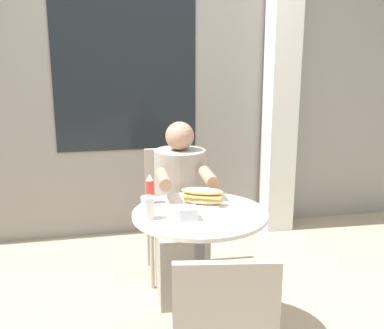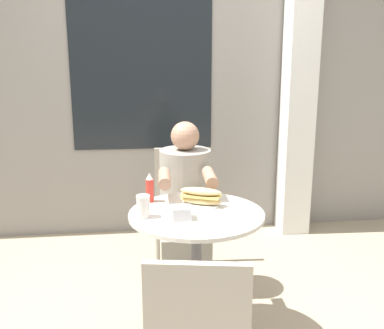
{
  "view_description": "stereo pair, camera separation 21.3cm",
  "coord_description": "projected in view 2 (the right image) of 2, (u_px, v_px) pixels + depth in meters",
  "views": [
    {
      "loc": [
        -0.48,
        -2.08,
        1.51
      ],
      "look_at": [
        0.0,
        0.19,
        0.93
      ],
      "focal_mm": 42.0,
      "sensor_mm": 36.0,
      "label": 1
    },
    {
      "loc": [
        -0.27,
        -2.11,
        1.51
      ],
      "look_at": [
        0.0,
        0.19,
        0.93
      ],
      "focal_mm": 42.0,
      "sensor_mm": 36.0,
      "label": 2
    }
  ],
  "objects": [
    {
      "name": "lattice_pillar",
      "position": [
        299.0,
        92.0,
        3.68
      ],
      "size": [
        0.24,
        0.24,
        2.4
      ],
      "color": "silver",
      "rests_on": "ground_plane"
    },
    {
      "name": "napkin_box",
      "position": [
        182.0,
        213.0,
        2.16
      ],
      "size": [
        0.09,
        0.09,
        0.06
      ],
      "rotation": [
        0.0,
        0.0,
        -0.04
      ],
      "color": "silver",
      "rests_on": "cafe_table"
    },
    {
      "name": "sandwich_on_plate",
      "position": [
        201.0,
        197.0,
        2.34
      ],
      "size": [
        0.23,
        0.19,
        0.1
      ],
      "rotation": [
        0.0,
        0.0,
        -0.41
      ],
      "color": "white",
      "rests_on": "cafe_table"
    },
    {
      "name": "drink_cup",
      "position": [
        143.0,
        206.0,
        2.17
      ],
      "size": [
        0.07,
        0.07,
        0.11
      ],
      "color": "silver",
      "rests_on": "cafe_table"
    },
    {
      "name": "storefront_wall",
      "position": [
        171.0,
        67.0,
        3.68
      ],
      "size": [
        8.0,
        0.09,
        2.8
      ],
      "color": "gray",
      "rests_on": "ground_plane"
    },
    {
      "name": "cafe_table",
      "position": [
        196.0,
        249.0,
        2.3
      ],
      "size": [
        0.68,
        0.68,
        0.73
      ],
      "color": "beige",
      "rests_on": "ground_plane"
    },
    {
      "name": "seated_diner",
      "position": [
        185.0,
        222.0,
        2.81
      ],
      "size": [
        0.34,
        0.57,
        1.11
      ],
      "rotation": [
        0.0,
        0.0,
        3.1
      ],
      "color": "gray",
      "rests_on": "ground_plane"
    },
    {
      "name": "diner_chair",
      "position": [
        181.0,
        199.0,
        3.13
      ],
      "size": [
        0.4,
        0.4,
        0.87
      ],
      "rotation": [
        0.0,
        0.0,
        3.1
      ],
      "color": "#ADA393",
      "rests_on": "ground_plane"
    },
    {
      "name": "condiment_bottle",
      "position": [
        150.0,
        188.0,
        2.4
      ],
      "size": [
        0.04,
        0.04,
        0.16
      ],
      "color": "red",
      "rests_on": "cafe_table"
    }
  ]
}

